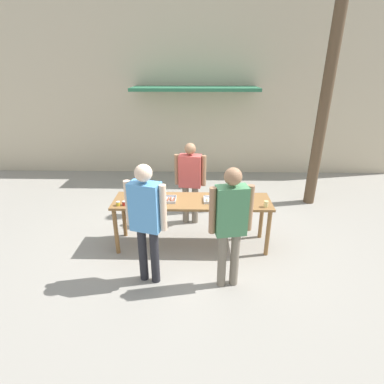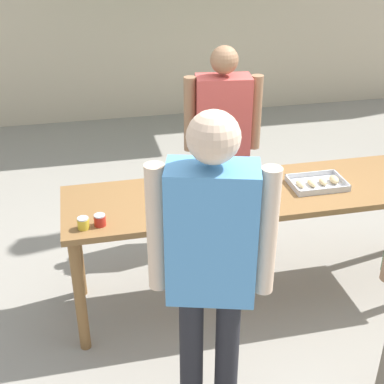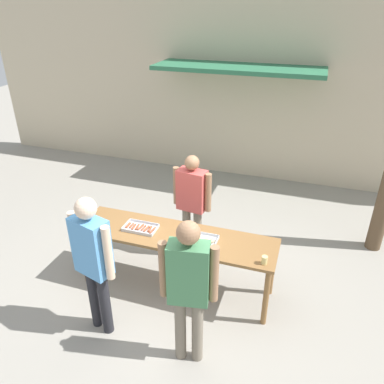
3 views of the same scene
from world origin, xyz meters
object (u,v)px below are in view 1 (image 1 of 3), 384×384
object	(u,v)px
food_tray_buns	(215,200)
person_customer_with_cup	(231,219)
condiment_jar_mustard	(118,204)
condiment_jar_ketchup	(124,203)
utility_pole	(330,70)
food_tray_sausages	(163,200)
person_server_behind_table	(190,177)
person_customer_holding_hotdog	(146,215)
beer_cup	(266,204)

from	to	relation	value
food_tray_buns	person_customer_with_cup	size ratio (longest dim) A/B	0.21
condiment_jar_mustard	condiment_jar_ketchup	distance (m)	0.10
utility_pole	food_tray_buns	bearing A→B (deg)	-140.69
food_tray_sausages	person_customer_with_cup	bearing A→B (deg)	-44.90
food_tray_buns	condiment_jar_ketchup	xyz separation A→B (m)	(-1.47, -0.20, 0.02)
person_server_behind_table	person_customer_holding_hotdog	size ratio (longest dim) A/B	0.91
food_tray_sausages	food_tray_buns	xyz separation A→B (m)	(0.87, 0.00, 0.00)
food_tray_sausages	condiment_jar_ketchup	size ratio (longest dim) A/B	6.18
beer_cup	person_server_behind_table	xyz separation A→B (m)	(-1.23, 1.07, 0.05)
condiment_jar_ketchup	food_tray_buns	bearing A→B (deg)	7.70
beer_cup	person_customer_holding_hotdog	xyz separation A→B (m)	(-1.78, -0.73, 0.16)
food_tray_buns	person_server_behind_table	world-z (taller)	person_server_behind_table
person_customer_holding_hotdog	beer_cup	bearing A→B (deg)	-141.76
food_tray_buns	person_customer_holding_hotdog	world-z (taller)	person_customer_holding_hotdog
utility_pole	food_tray_sausages	bearing A→B (deg)	-149.29
person_customer_holding_hotdog	person_customer_with_cup	distance (m)	1.14
food_tray_sausages	person_customer_holding_hotdog	xyz separation A→B (m)	(-0.12, -0.94, 0.20)
person_server_behind_table	person_customer_with_cup	xyz separation A→B (m)	(0.59, -1.87, 0.10)
person_server_behind_table	utility_pole	size ratio (longest dim) A/B	0.29
food_tray_sausages	beer_cup	world-z (taller)	beer_cup
person_customer_with_cup	food_tray_sausages	bearing A→B (deg)	-55.08
food_tray_sausages	condiment_jar_mustard	bearing A→B (deg)	-163.00
condiment_jar_mustard	person_server_behind_table	size ratio (longest dim) A/B	0.04
food_tray_sausages	food_tray_buns	bearing A→B (deg)	0.01
condiment_jar_ketchup	person_server_behind_table	distance (m)	1.48
person_server_behind_table	person_customer_with_cup	distance (m)	1.97
beer_cup	person_server_behind_table	size ratio (longest dim) A/B	0.06
food_tray_sausages	person_customer_with_cup	world-z (taller)	person_customer_with_cup
utility_pole	beer_cup	bearing A→B (deg)	-125.67
condiment_jar_ketchup	beer_cup	bearing A→B (deg)	-0.35
person_customer_with_cup	person_customer_holding_hotdog	bearing A→B (deg)	-13.91
condiment_jar_ketchup	person_server_behind_table	xyz separation A→B (m)	(1.03, 1.06, 0.07)
food_tray_sausages	person_customer_with_cup	xyz separation A→B (m)	(1.02, -1.02, 0.19)
food_tray_sausages	condiment_jar_mustard	size ratio (longest dim) A/B	6.18
food_tray_buns	person_customer_with_cup	bearing A→B (deg)	-81.66
food_tray_sausages	person_server_behind_table	size ratio (longest dim) A/B	0.27
food_tray_sausages	beer_cup	size ratio (longest dim) A/B	4.30
condiment_jar_mustard	person_customer_holding_hotdog	xyz separation A→B (m)	(0.58, -0.73, 0.18)
food_tray_sausages	condiment_jar_ketchup	xyz separation A→B (m)	(-0.60, -0.20, 0.02)
food_tray_buns	condiment_jar_mustard	xyz separation A→B (m)	(-1.57, -0.21, 0.02)
beer_cup	condiment_jar_ketchup	bearing A→B (deg)	179.65
condiment_jar_ketchup	person_customer_with_cup	bearing A→B (deg)	-26.77
condiment_jar_ketchup	food_tray_sausages	bearing A→B (deg)	18.32
food_tray_buns	utility_pole	xyz separation A→B (m)	(2.30, 1.88, 1.98)
food_tray_buns	person_customer_with_cup	xyz separation A→B (m)	(0.15, -1.02, 0.19)
person_customer_with_cup	condiment_jar_ketchup	bearing A→B (deg)	-36.96
person_customer_with_cup	food_tray_buns	bearing A→B (deg)	-91.84
food_tray_buns	beer_cup	distance (m)	0.82
food_tray_buns	utility_pole	size ratio (longest dim) A/B	0.07
condiment_jar_mustard	person_customer_with_cup	world-z (taller)	person_customer_with_cup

